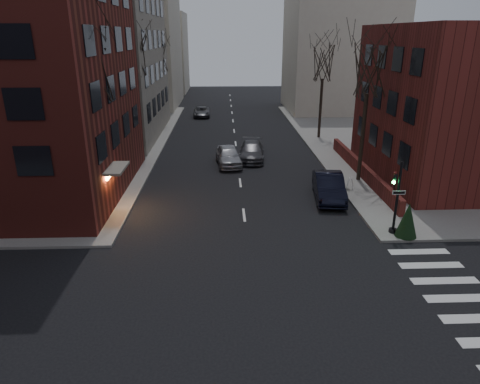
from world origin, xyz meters
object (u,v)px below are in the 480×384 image
car_lane_gray (252,151)px  evergreen_shrub (408,220)px  car_lane_silver (229,155)px  sandwich_board (350,183)px  tree_right_b (323,63)px  parked_sedan (329,187)px  tree_left_b (131,52)px  tree_left_a (90,68)px  traffic_signal (396,202)px  tree_left_c (156,55)px  tree_right_a (369,70)px  streetlamp_far (166,87)px  streetlamp_near (134,116)px  car_lane_far (202,112)px

car_lane_gray → evergreen_shrub: size_ratio=2.74×
car_lane_silver → sandwich_board: 10.73m
tree_right_b → parked_sedan: 18.96m
tree_left_b → parked_sedan: size_ratio=2.10×
tree_left_a → evergreen_shrub: 19.59m
traffic_signal → car_lane_silver: bearing=122.6°
tree_left_c → car_lane_silver: size_ratio=2.05×
tree_right_a → streetlamp_far: size_ratio=1.55×
streetlamp_near → evergreen_shrub: streetlamp_near is taller
traffic_signal → tree_right_a: bearing=84.5°
streetlamp_far → sandwich_board: 30.67m
tree_left_b → parked_sedan: (14.53, -11.46, -8.06)m
tree_right_a → evergreen_shrub: 11.76m
traffic_signal → car_lane_silver: 16.26m
tree_left_b → streetlamp_near: (0.60, -4.00, -4.68)m
tree_left_b → streetlamp_near: tree_left_b is taller
tree_left_c → car_lane_far: tree_left_c is taller
streetlamp_near → tree_left_a: bearing=-94.3°
streetlamp_far → car_lane_gray: bearing=-62.1°
tree_right_a → streetlamp_far: tree_right_a is taller
traffic_signal → tree_right_b: tree_right_b is taller
car_lane_far → tree_right_a: bearing=-66.6°
sandwich_board → evergreen_shrub: bearing=-65.6°
tree_left_b → sandwich_board: 20.95m
tree_right_b → parked_sedan: size_ratio=1.78×
tree_left_c → streetlamp_far: tree_left_c is taller
tree_right_b → streetlamp_near: size_ratio=1.46×
tree_left_b → streetlamp_near: 6.18m
streetlamp_near → streetlamp_far: bearing=90.0°
tree_left_b → parked_sedan: 20.19m
streetlamp_far → evergreen_shrub: size_ratio=3.31×
car_lane_gray → parked_sedan: bearing=-60.3°
traffic_signal → tree_right_b: bearing=87.9°
car_lane_silver → streetlamp_near: bearing=179.1°
tree_left_c → tree_right_b: (17.60, -8.00, -0.44)m
streetlamp_near → car_lane_silver: streetlamp_near is taller
streetlamp_far → evergreen_shrub: streetlamp_far is taller
car_lane_gray → traffic_signal: bearing=-61.5°
car_lane_silver → evergreen_shrub: 16.95m
streetlamp_far → evergreen_shrub: 37.56m
tree_left_b → car_lane_far: (4.72, 19.07, -8.28)m
car_lane_gray → evergreen_shrub: evergreen_shrub is taller
evergreen_shrub → tree_left_c: bearing=118.8°
tree_left_a → parked_sedan: (14.53, 0.54, -7.62)m
tree_left_a → car_lane_far: 32.39m
tree_right_b → evergreen_shrub: tree_right_b is taller
tree_left_b → car_lane_silver: tree_left_b is taller
car_lane_far → sandwich_board: 31.36m
car_lane_gray → sandwich_board: bearing=-47.6°
tree_left_c → streetlamp_far: size_ratio=1.55×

